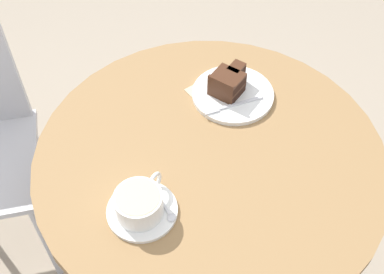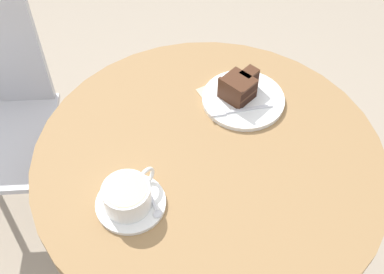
# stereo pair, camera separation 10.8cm
# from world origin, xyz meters

# --- Properties ---
(cafe_table) EXTENTS (0.81, 0.81, 0.69)m
(cafe_table) POSITION_xyz_m (0.00, 0.00, 0.58)
(cafe_table) COLOR olive
(cafe_table) RESTS_ON ground
(saucer) EXTENTS (0.15, 0.15, 0.01)m
(saucer) POSITION_xyz_m (-0.21, 0.05, 0.69)
(saucer) COLOR white
(saucer) RESTS_ON cafe_table
(coffee_cup) EXTENTS (0.14, 0.10, 0.06)m
(coffee_cup) POSITION_xyz_m (-0.21, 0.05, 0.73)
(coffee_cup) COLOR white
(coffee_cup) RESTS_ON saucer
(teaspoon) EXTENTS (0.06, 0.08, 0.00)m
(teaspoon) POSITION_xyz_m (-0.18, 0.01, 0.70)
(teaspoon) COLOR silver
(teaspoon) RESTS_ON saucer
(cake_plate) EXTENTS (0.21, 0.21, 0.01)m
(cake_plate) POSITION_xyz_m (0.19, 0.03, 0.70)
(cake_plate) COLOR white
(cake_plate) RESTS_ON cafe_table
(cake_slice) EXTENTS (0.10, 0.08, 0.06)m
(cake_slice) POSITION_xyz_m (0.19, 0.05, 0.73)
(cake_slice) COLOR black
(cake_slice) RESTS_ON cake_plate
(fork) EXTENTS (0.13, 0.11, 0.00)m
(fork) POSITION_xyz_m (0.14, 0.03, 0.70)
(fork) COLOR silver
(fork) RESTS_ON cake_plate
(napkin) EXTENTS (0.19, 0.18, 0.00)m
(napkin) POSITION_xyz_m (0.19, 0.06, 0.69)
(napkin) COLOR tan
(napkin) RESTS_ON cafe_table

